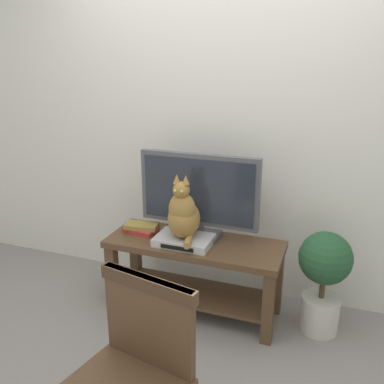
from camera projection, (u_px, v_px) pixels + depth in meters
ground_plane at (170, 370)px, 2.49m from camera, size 12.00×12.00×0.00m
back_wall at (226, 107)px, 3.03m from camera, size 7.00×0.12×2.80m
tv_stand at (194, 264)px, 2.96m from camera, size 1.21×0.46×0.54m
tv at (199, 193)px, 2.88m from camera, size 0.84×0.20×0.60m
media_box at (184, 240)px, 2.86m from camera, size 0.38×0.26×0.05m
cat at (183, 214)px, 2.79m from camera, size 0.21×0.30×0.44m
wooden_chair at (131, 370)px, 1.74m from camera, size 0.55×0.56×0.91m
book_stack at (141, 228)px, 3.05m from camera, size 0.25×0.17×0.06m
potted_plant at (324, 275)px, 2.73m from camera, size 0.34×0.34×0.70m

